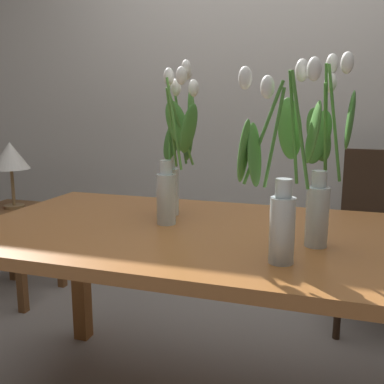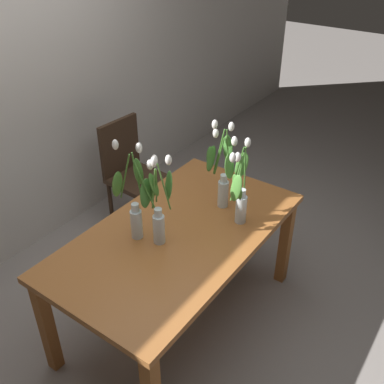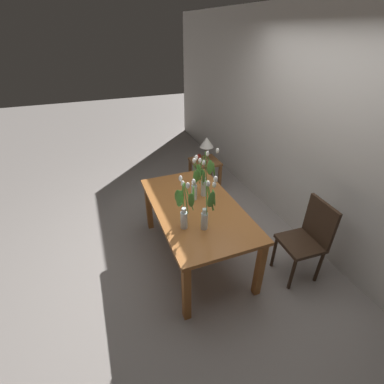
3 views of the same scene
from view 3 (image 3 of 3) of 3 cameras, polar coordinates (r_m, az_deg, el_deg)
The scene contains 11 objects.
ground_plane at distance 3.42m, azimuth 0.80°, elevation -13.21°, with size 18.00×18.00×0.00m, color gray.
room_wall_rear at distance 3.48m, azimuth 25.35°, elevation 10.82°, with size 9.00×0.10×2.70m, color beige.
dining_table at distance 3.00m, azimuth 0.89°, elevation -4.41°, with size 1.60×0.90×0.74m.
tulip_vase_0 at distance 2.51m, azimuth 3.38°, elevation -3.84°, with size 0.16×0.15×0.57m.
tulip_vase_1 at distance 3.01m, azimuth 2.86°, elevation 2.80°, with size 0.17×0.29×0.58m.
tulip_vase_2 at distance 2.95m, azimuth 0.97°, elevation 1.74°, with size 0.19×0.18×0.54m.
tulip_vase_3 at distance 2.53m, azimuth -1.54°, elevation -3.27°, with size 0.23×0.18×0.54m.
dining_chair at distance 3.13m, azimuth 23.46°, elevation -8.67°, with size 0.42×0.42×0.93m.
side_table at distance 4.47m, azimuth 2.75°, elevation 5.29°, with size 0.44×0.44×0.55m.
table_lamp at distance 4.31m, azimuth 3.14°, elevation 10.40°, with size 0.22×0.22×0.40m.
pillar_candle at distance 4.47m, azimuth 1.54°, elevation 7.53°, with size 0.06×0.06×0.07m, color #B72D23.
Camera 3 is at (2.24, -0.92, 2.42)m, focal length 25.08 mm.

